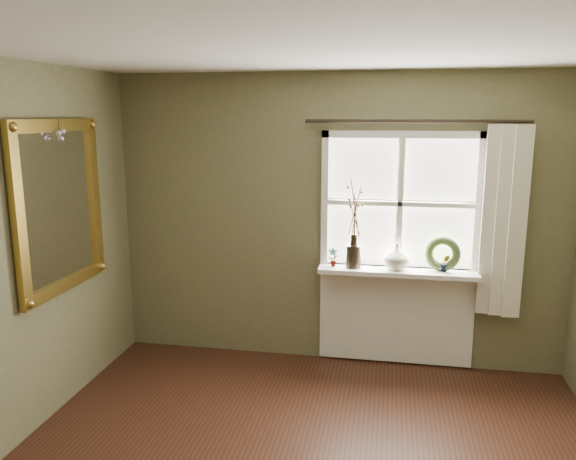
% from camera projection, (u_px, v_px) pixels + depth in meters
% --- Properties ---
extents(ceiling, '(4.50, 4.50, 0.00)m').
position_uv_depth(ceiling, '(293.00, 33.00, 2.57)').
color(ceiling, silver).
rests_on(ceiling, ground).
extents(wall_back, '(4.00, 0.10, 2.60)m').
position_uv_depth(wall_back, '(337.00, 220.00, 5.05)').
color(wall_back, '#676544').
rests_on(wall_back, ground).
extents(window_frame, '(1.36, 0.06, 1.24)m').
position_uv_depth(window_frame, '(400.00, 204.00, 4.84)').
color(window_frame, white).
rests_on(window_frame, wall_back).
extents(window_sill, '(1.36, 0.26, 0.04)m').
position_uv_depth(window_sill, '(397.00, 272.00, 4.86)').
color(window_sill, white).
rests_on(window_sill, wall_back).
extents(window_apron, '(1.36, 0.04, 0.88)m').
position_uv_depth(window_apron, '(395.00, 315.00, 5.05)').
color(window_apron, white).
rests_on(window_apron, ground).
extents(dark_jug, '(0.16, 0.16, 0.20)m').
position_uv_depth(dark_jug, '(354.00, 256.00, 4.90)').
color(dark_jug, black).
rests_on(dark_jug, window_sill).
extents(cream_vase, '(0.28, 0.28, 0.23)m').
position_uv_depth(cream_vase, '(397.00, 256.00, 4.83)').
color(cream_vase, silver).
rests_on(cream_vase, window_sill).
extents(wreath, '(0.32, 0.18, 0.31)m').
position_uv_depth(wreath, '(442.00, 257.00, 4.80)').
color(wreath, '#33451F').
rests_on(wreath, window_sill).
extents(potted_plant_left, '(0.10, 0.08, 0.17)m').
position_uv_depth(potted_plant_left, '(333.00, 257.00, 4.94)').
color(potted_plant_left, '#33451F').
rests_on(potted_plant_left, window_sill).
extents(potted_plant_right, '(0.08, 0.07, 0.15)m').
position_uv_depth(potted_plant_right, '(445.00, 263.00, 4.77)').
color(potted_plant_right, '#33451F').
rests_on(potted_plant_right, window_sill).
extents(curtain, '(0.36, 0.12, 1.59)m').
position_uv_depth(curtain, '(503.00, 222.00, 4.62)').
color(curtain, beige).
rests_on(curtain, wall_back).
extents(curtain_rod, '(1.84, 0.03, 0.03)m').
position_uv_depth(curtain_rod, '(416.00, 121.00, 4.63)').
color(curtain_rod, black).
rests_on(curtain_rod, wall_back).
extents(gilt_mirror, '(0.10, 1.08, 1.29)m').
position_uv_depth(gilt_mirror, '(60.00, 206.00, 4.19)').
color(gilt_mirror, white).
rests_on(gilt_mirror, wall_left).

